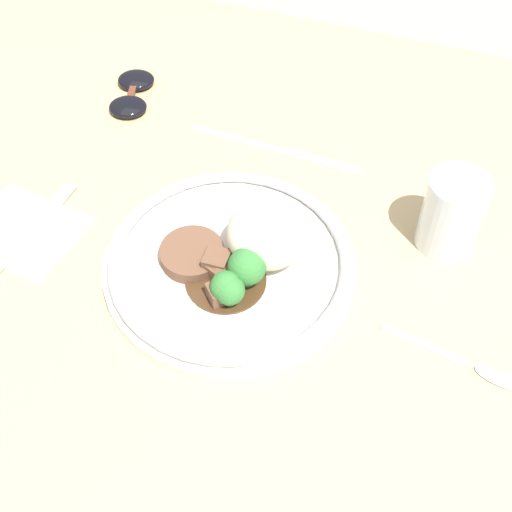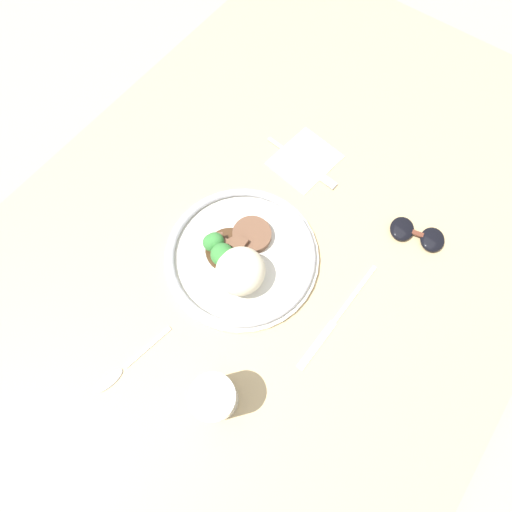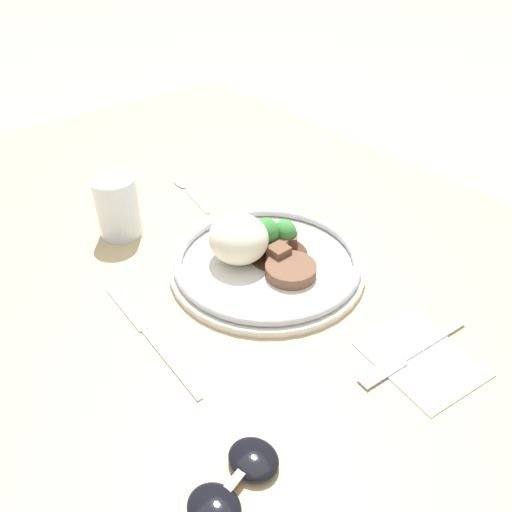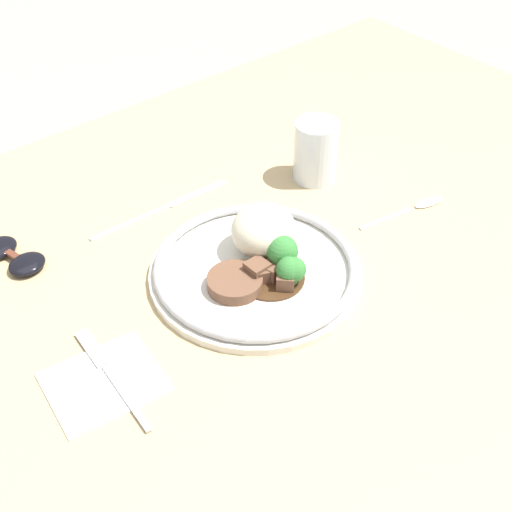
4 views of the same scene
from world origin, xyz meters
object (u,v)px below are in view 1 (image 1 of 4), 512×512
(juice_glass, at_px, (451,216))
(fork, at_px, (39,222))
(sunglasses, at_px, (132,93))
(knife, at_px, (280,150))
(spoon, at_px, (480,370))
(plate, at_px, (236,258))

(juice_glass, xyz_separation_m, fork, (-0.44, -0.13, -0.04))
(sunglasses, bearing_deg, knife, -22.99)
(spoon, xyz_separation_m, sunglasses, (-0.50, 0.27, 0.01))
(plate, bearing_deg, knife, 93.55)
(fork, distance_m, spoon, 0.51)
(knife, xyz_separation_m, spoon, (0.28, -0.23, 0.00))
(plate, height_order, spoon, plate)
(plate, height_order, knife, plate)
(plate, height_order, fork, plate)
(fork, bearing_deg, plate, -81.56)
(spoon, bearing_deg, fork, -173.00)
(spoon, height_order, sunglasses, sunglasses)
(plate, bearing_deg, fork, -176.83)
(knife, bearing_deg, fork, -135.03)
(plate, distance_m, juice_glass, 0.24)
(spoon, bearing_deg, knife, 150.32)
(plate, relative_size, sunglasses, 2.51)
(sunglasses, bearing_deg, fork, -105.19)
(juice_glass, bearing_deg, plate, -151.33)
(juice_glass, relative_size, knife, 0.41)
(plate, distance_m, knife, 0.20)
(knife, xyz_separation_m, sunglasses, (-0.22, 0.03, 0.01))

